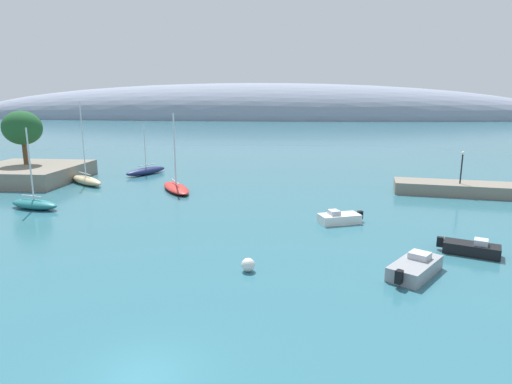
{
  "coord_description": "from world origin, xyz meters",
  "views": [
    {
      "loc": [
        6.02,
        -14.4,
        10.71
      ],
      "look_at": [
        1.62,
        28.09,
        1.48
      ],
      "focal_mm": 30.03,
      "sensor_mm": 36.0,
      "label": 1
    }
  ],
  "objects_px": {
    "sailboat_red_outer_mooring": "(176,187)",
    "sailboat_navy_near_shore": "(146,171)",
    "motorboat_white_alongside_breakwater": "(339,218)",
    "motorboat_grey_outer": "(415,267)",
    "tree_clump_shore": "(22,128)",
    "mooring_buoy_white": "(248,265)",
    "sailboat_teal_end_of_line": "(34,204)",
    "motorboat_black_foreground": "(471,248)",
    "sailboat_sand_mid_mooring": "(86,180)",
    "harbor_lamp_post": "(462,164)"
  },
  "relations": [
    {
      "from": "sailboat_navy_near_shore",
      "to": "sailboat_red_outer_mooring",
      "type": "height_order",
      "value": "sailboat_red_outer_mooring"
    },
    {
      "from": "motorboat_white_alongside_breakwater",
      "to": "motorboat_grey_outer",
      "type": "bearing_deg",
      "value": 87.1
    },
    {
      "from": "tree_clump_shore",
      "to": "mooring_buoy_white",
      "type": "bearing_deg",
      "value": -40.41
    },
    {
      "from": "sailboat_sand_mid_mooring",
      "to": "harbor_lamp_post",
      "type": "distance_m",
      "value": 45.76
    },
    {
      "from": "motorboat_white_alongside_breakwater",
      "to": "sailboat_sand_mid_mooring",
      "type": "bearing_deg",
      "value": -46.41
    },
    {
      "from": "sailboat_teal_end_of_line",
      "to": "harbor_lamp_post",
      "type": "relative_size",
      "value": 2.2
    },
    {
      "from": "tree_clump_shore",
      "to": "sailboat_sand_mid_mooring",
      "type": "xyz_separation_m",
      "value": [
        9.89,
        -2.8,
        -6.39
      ]
    },
    {
      "from": "tree_clump_shore",
      "to": "sailboat_sand_mid_mooring",
      "type": "relative_size",
      "value": 0.68
    },
    {
      "from": "motorboat_grey_outer",
      "to": "mooring_buoy_white",
      "type": "distance_m",
      "value": 10.43
    },
    {
      "from": "mooring_buoy_white",
      "to": "harbor_lamp_post",
      "type": "bearing_deg",
      "value": 49.04
    },
    {
      "from": "sailboat_red_outer_mooring",
      "to": "sailboat_navy_near_shore",
      "type": "bearing_deg",
      "value": -174.75
    },
    {
      "from": "sailboat_navy_near_shore",
      "to": "mooring_buoy_white",
      "type": "bearing_deg",
      "value": 57.23
    },
    {
      "from": "sailboat_sand_mid_mooring",
      "to": "motorboat_grey_outer",
      "type": "distance_m",
      "value": 43.21
    },
    {
      "from": "sailboat_navy_near_shore",
      "to": "mooring_buoy_white",
      "type": "xyz_separation_m",
      "value": [
        19.22,
        -34.36,
        -0.11
      ]
    },
    {
      "from": "sailboat_navy_near_shore",
      "to": "sailboat_teal_end_of_line",
      "type": "xyz_separation_m",
      "value": [
        -3.99,
        -20.71,
        -0.0
      ]
    },
    {
      "from": "tree_clump_shore",
      "to": "mooring_buoy_white",
      "type": "xyz_separation_m",
      "value": [
        34.16,
        -29.08,
        -6.55
      ]
    },
    {
      "from": "sailboat_red_outer_mooring",
      "to": "motorboat_white_alongside_breakwater",
      "type": "bearing_deg",
      "value": 26.9
    },
    {
      "from": "motorboat_grey_outer",
      "to": "motorboat_white_alongside_breakwater",
      "type": "bearing_deg",
      "value": 53.43
    },
    {
      "from": "mooring_buoy_white",
      "to": "motorboat_white_alongside_breakwater",
      "type": "bearing_deg",
      "value": 60.07
    },
    {
      "from": "motorboat_white_alongside_breakwater",
      "to": "mooring_buoy_white",
      "type": "bearing_deg",
      "value": 38.87
    },
    {
      "from": "motorboat_grey_outer",
      "to": "mooring_buoy_white",
      "type": "bearing_deg",
      "value": 128.03
    },
    {
      "from": "tree_clump_shore",
      "to": "mooring_buoy_white",
      "type": "distance_m",
      "value": 45.34
    },
    {
      "from": "motorboat_white_alongside_breakwater",
      "to": "sailboat_teal_end_of_line",
      "type": "bearing_deg",
      "value": -24.93
    },
    {
      "from": "motorboat_grey_outer",
      "to": "mooring_buoy_white",
      "type": "height_order",
      "value": "motorboat_grey_outer"
    },
    {
      "from": "sailboat_sand_mid_mooring",
      "to": "sailboat_teal_end_of_line",
      "type": "relative_size",
      "value": 1.3
    },
    {
      "from": "mooring_buoy_white",
      "to": "sailboat_navy_near_shore",
      "type": "bearing_deg",
      "value": 119.23
    },
    {
      "from": "sailboat_red_outer_mooring",
      "to": "mooring_buoy_white",
      "type": "bearing_deg",
      "value": -3.94
    },
    {
      "from": "tree_clump_shore",
      "to": "sailboat_navy_near_shore",
      "type": "xyz_separation_m",
      "value": [
        14.94,
        5.27,
        -6.44
      ]
    },
    {
      "from": "motorboat_grey_outer",
      "to": "mooring_buoy_white",
      "type": "xyz_separation_m",
      "value": [
        -10.42,
        -0.53,
        -0.05
      ]
    },
    {
      "from": "motorboat_black_foreground",
      "to": "mooring_buoy_white",
      "type": "bearing_deg",
      "value": -140.27
    },
    {
      "from": "motorboat_grey_outer",
      "to": "sailboat_red_outer_mooring",
      "type": "bearing_deg",
      "value": 78.8
    },
    {
      "from": "tree_clump_shore",
      "to": "sailboat_teal_end_of_line",
      "type": "bearing_deg",
      "value": -54.67
    },
    {
      "from": "sailboat_sand_mid_mooring",
      "to": "motorboat_grey_outer",
      "type": "height_order",
      "value": "sailboat_sand_mid_mooring"
    },
    {
      "from": "sailboat_sand_mid_mooring",
      "to": "mooring_buoy_white",
      "type": "height_order",
      "value": "sailboat_sand_mid_mooring"
    },
    {
      "from": "tree_clump_shore",
      "to": "motorboat_black_foreground",
      "type": "bearing_deg",
      "value": -26.26
    },
    {
      "from": "motorboat_white_alongside_breakwater",
      "to": "harbor_lamp_post",
      "type": "bearing_deg",
      "value": -159.76
    },
    {
      "from": "motorboat_white_alongside_breakwater",
      "to": "mooring_buoy_white",
      "type": "height_order",
      "value": "motorboat_white_alongside_breakwater"
    },
    {
      "from": "motorboat_black_foreground",
      "to": "mooring_buoy_white",
      "type": "relative_size",
      "value": 4.76
    },
    {
      "from": "motorboat_white_alongside_breakwater",
      "to": "motorboat_grey_outer",
      "type": "xyz_separation_m",
      "value": [
        3.69,
        -11.16,
        0.04
      ]
    },
    {
      "from": "tree_clump_shore",
      "to": "sailboat_red_outer_mooring",
      "type": "relative_size",
      "value": 0.78
    },
    {
      "from": "motorboat_white_alongside_breakwater",
      "to": "motorboat_grey_outer",
      "type": "distance_m",
      "value": 11.76
    },
    {
      "from": "sailboat_sand_mid_mooring",
      "to": "motorboat_grey_outer",
      "type": "relative_size",
      "value": 2.22
    },
    {
      "from": "motorboat_black_foreground",
      "to": "harbor_lamp_post",
      "type": "xyz_separation_m",
      "value": [
        6.04,
        19.93,
        3.22
      ]
    },
    {
      "from": "mooring_buoy_white",
      "to": "motorboat_grey_outer",
      "type": "bearing_deg",
      "value": 2.89
    },
    {
      "from": "motorboat_grey_outer",
      "to": "sailboat_sand_mid_mooring",
      "type": "bearing_deg",
      "value": 88.54
    },
    {
      "from": "sailboat_teal_end_of_line",
      "to": "motorboat_black_foreground",
      "type": "xyz_separation_m",
      "value": [
        38.54,
        -8.97,
        -0.1
      ]
    },
    {
      "from": "tree_clump_shore",
      "to": "harbor_lamp_post",
      "type": "bearing_deg",
      "value": -4.61
    },
    {
      "from": "sailboat_red_outer_mooring",
      "to": "motorboat_black_foreground",
      "type": "relative_size",
      "value": 2.21
    },
    {
      "from": "sailboat_sand_mid_mooring",
      "to": "motorboat_grey_outer",
      "type": "xyz_separation_m",
      "value": [
        34.69,
        -25.76,
        -0.11
      ]
    },
    {
      "from": "motorboat_black_foreground",
      "to": "motorboat_grey_outer",
      "type": "distance_m",
      "value": 6.42
    }
  ]
}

